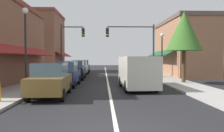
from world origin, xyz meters
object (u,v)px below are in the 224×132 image
at_px(parked_car_third_left, 75,70).
at_px(parked_car_nearest_left, 51,80).
at_px(street_lamp_right_mid, 162,48).
at_px(parked_car_far_left, 80,68).
at_px(traffic_signal_left_corner, 69,43).
at_px(parked_car_distant_left, 83,66).
at_px(van_in_lane, 137,71).
at_px(traffic_signal_mast_arm, 137,41).
at_px(tree_right_near, 184,31).
at_px(street_lamp_left_near, 25,36).
at_px(parked_car_second_left, 65,74).

bearing_deg(parked_car_third_left, parked_car_nearest_left, -91.18).
relative_size(parked_car_third_left, street_lamp_right_mid, 0.94).
bearing_deg(parked_car_far_left, street_lamp_right_mid, -34.13).
distance_m(parked_car_nearest_left, traffic_signal_left_corner, 12.56).
distance_m(parked_car_far_left, street_lamp_right_mid, 10.29).
height_order(parked_car_distant_left, van_in_lane, van_in_lane).
relative_size(parked_car_nearest_left, parked_car_far_left, 1.01).
xyz_separation_m(traffic_signal_mast_arm, tree_right_near, (2.90, -5.54, 0.38)).
relative_size(parked_car_distant_left, street_lamp_left_near, 0.83).
bearing_deg(traffic_signal_left_corner, parked_car_far_left, 73.42).
height_order(parked_car_far_left, street_lamp_right_mid, street_lamp_right_mid).
relative_size(parked_car_nearest_left, traffic_signal_left_corner, 0.75).
bearing_deg(parked_car_third_left, street_lamp_right_mid, -2.89).
relative_size(parked_car_second_left, traffic_signal_mast_arm, 0.75).
bearing_deg(street_lamp_right_mid, parked_car_far_left, 145.89).
xyz_separation_m(van_in_lane, street_lamp_right_mid, (3.34, 6.45, 1.83)).
xyz_separation_m(parked_car_third_left, van_in_lane, (4.87, -6.76, 0.27)).
relative_size(parked_car_far_left, traffic_signal_left_corner, 0.74).
height_order(traffic_signal_mast_arm, tree_right_near, tree_right_near).
distance_m(parked_car_second_left, street_lamp_left_near, 4.11).
bearing_deg(traffic_signal_mast_arm, street_lamp_right_mid, -40.64).
xyz_separation_m(street_lamp_right_mid, tree_right_near, (0.77, -3.71, 1.14)).
distance_m(traffic_signal_mast_arm, street_lamp_left_near, 12.35).
bearing_deg(parked_car_third_left, parked_car_distant_left, 90.02).
xyz_separation_m(parked_car_far_left, van_in_lane, (5.00, -12.10, 0.27)).
xyz_separation_m(parked_car_second_left, tree_right_near, (9.06, 1.14, 3.24)).
distance_m(parked_car_nearest_left, street_lamp_right_mid, 12.69).
bearing_deg(traffic_signal_mast_arm, parked_car_distant_left, 127.81).
height_order(parked_car_third_left, parked_car_distant_left, same).
relative_size(parked_car_third_left, parked_car_far_left, 1.01).
height_order(traffic_signal_left_corner, tree_right_near, tree_right_near).
xyz_separation_m(traffic_signal_mast_arm, street_lamp_right_mid, (2.13, -1.83, -0.76)).
distance_m(parked_car_far_left, traffic_signal_left_corner, 4.02).
height_order(parked_car_far_left, van_in_lane, van_in_lane).
bearing_deg(traffic_signal_left_corner, traffic_signal_mast_arm, -8.14).
bearing_deg(parked_car_distant_left, traffic_signal_left_corner, -98.28).
bearing_deg(parked_car_nearest_left, parked_car_far_left, 88.58).
bearing_deg(street_lamp_left_near, parked_car_far_left, 82.05).
height_order(parked_car_second_left, street_lamp_right_mid, street_lamp_right_mid).
distance_m(van_in_lane, traffic_signal_left_corner, 11.25).
relative_size(van_in_lane, street_lamp_right_mid, 1.20).
distance_m(parked_car_far_left, street_lamp_left_near, 13.53).
xyz_separation_m(parked_car_distant_left, traffic_signal_left_corner, (-0.83, -6.99, 2.75)).
distance_m(van_in_lane, street_lamp_right_mid, 7.49).
relative_size(van_in_lane, traffic_signal_left_corner, 0.94).
bearing_deg(parked_car_distant_left, parked_car_nearest_left, -91.31).
distance_m(parked_car_third_left, van_in_lane, 8.34).
bearing_deg(parked_car_distant_left, tree_right_near, -57.54).
relative_size(parked_car_distant_left, traffic_signal_left_corner, 0.74).
height_order(parked_car_third_left, street_lamp_right_mid, street_lamp_right_mid).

